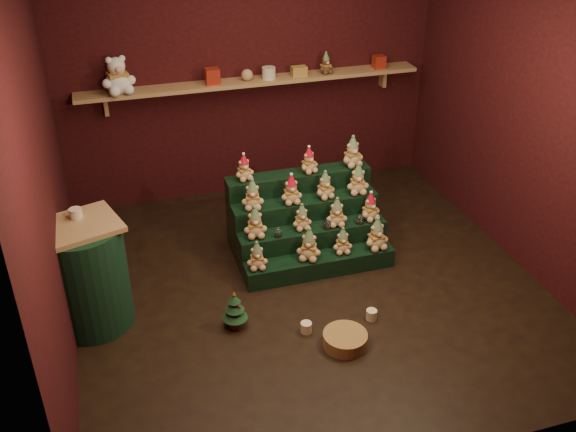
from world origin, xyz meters
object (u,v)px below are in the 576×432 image
object	(u,v)px
mini_christmas_tree	(235,310)
brown_bear	(326,63)
riser_tier_front	(320,265)
snow_globe_c	(360,219)
mug_right	(371,315)
mug_left	(306,327)
wicker_basket	(345,339)
snow_globe_b	(327,224)
white_bear	(117,70)
snow_globe_a	(278,232)
side_table	(87,275)

from	to	relation	value
mini_christmas_tree	brown_bear	distance (m)	2.96
mini_christmas_tree	riser_tier_front	bearing A→B (deg)	29.56
snow_globe_c	mini_christmas_tree	world-z (taller)	snow_globe_c
riser_tier_front	mug_right	xyz separation A→B (m)	(0.19, -0.75, -0.04)
riser_tier_front	mug_left	xyz separation A→B (m)	(-0.38, -0.75, -0.04)
mug_right	wicker_basket	world-z (taller)	wicker_basket
snow_globe_b	brown_bear	size ratio (longest dim) A/B	0.42
mini_christmas_tree	white_bear	bearing A→B (deg)	105.36
riser_tier_front	brown_bear	bearing A→B (deg)	69.66
snow_globe_a	snow_globe_c	size ratio (longest dim) A/B	0.96
side_table	mini_christmas_tree	xyz separation A→B (m)	(1.10, -0.41, -0.29)
mug_right	white_bear	distance (m)	3.33
snow_globe_a	mug_left	size ratio (longest dim) A/B	1.00
snow_globe_c	white_bear	size ratio (longest dim) A/B	0.21
snow_globe_a	white_bear	bearing A→B (deg)	127.54
riser_tier_front	mug_right	bearing A→B (deg)	-75.92
snow_globe_a	mug_right	world-z (taller)	snow_globe_a
snow_globe_b	riser_tier_front	bearing A→B (deg)	-126.91
mug_left	brown_bear	world-z (taller)	brown_bear
riser_tier_front	brown_bear	distance (m)	2.23
snow_globe_a	mini_christmas_tree	bearing A→B (deg)	-129.70
mini_christmas_tree	mug_right	world-z (taller)	mini_christmas_tree
snow_globe_c	snow_globe_b	bearing A→B (deg)	180.00
side_table	white_bear	bearing A→B (deg)	57.24
snow_globe_b	snow_globe_c	size ratio (longest dim) A/B	0.99
mini_christmas_tree	mug_left	distance (m)	0.59
riser_tier_front	snow_globe_c	size ratio (longest dim) A/B	14.70
snow_globe_a	snow_globe_b	size ratio (longest dim) A/B	0.97
snow_globe_c	white_bear	xyz separation A→B (m)	(-1.95, 1.51, 1.14)
white_bear	brown_bear	bearing A→B (deg)	-11.62
snow_globe_c	white_bear	bearing A→B (deg)	142.21
mug_left	riser_tier_front	bearing A→B (deg)	63.18
side_table	brown_bear	world-z (taller)	brown_bear
snow_globe_a	mug_right	xyz separation A→B (m)	(0.54, -0.91, -0.36)
snow_globe_b	wicker_basket	world-z (taller)	snow_globe_b
mug_right	mini_christmas_tree	bearing A→B (deg)	167.81
snow_globe_a	snow_globe_c	xyz separation A→B (m)	(0.79, 0.00, 0.00)
snow_globe_a	white_bear	size ratio (longest dim) A/B	0.20
snow_globe_c	side_table	bearing A→B (deg)	-173.75
mug_left	snow_globe_a	bearing A→B (deg)	88.07
wicker_basket	mug_left	bearing A→B (deg)	135.65
side_table	mug_right	distance (m)	2.33
riser_tier_front	snow_globe_b	bearing A→B (deg)	53.09
snow_globe_b	wicker_basket	bearing A→B (deg)	-102.64
side_table	mug_right	size ratio (longest dim) A/B	10.32
riser_tier_front	mini_christmas_tree	bearing A→B (deg)	-150.44
wicker_basket	brown_bear	xyz separation A→B (m)	(0.76, 2.66, 1.38)
snow_globe_b	side_table	distance (m)	2.15
riser_tier_front	snow_globe_b	world-z (taller)	snow_globe_b
side_table	snow_globe_c	bearing A→B (deg)	-10.94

